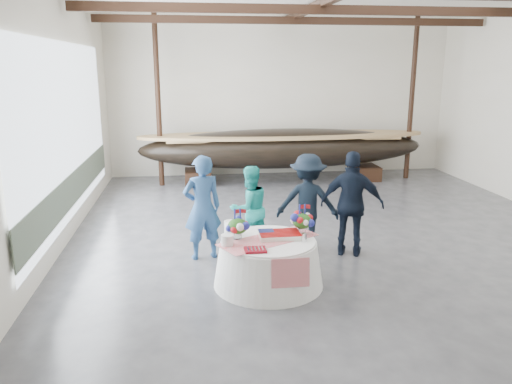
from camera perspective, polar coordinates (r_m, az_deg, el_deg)
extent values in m
cube|color=#3D3D42|center=(9.64, 9.15, -5.18)|extent=(10.00, 12.00, 0.01)
cube|color=silver|center=(14.96, 2.88, 10.69)|extent=(10.00, 0.02, 4.50)
cube|color=silver|center=(9.04, -22.49, 7.31)|extent=(0.02, 12.00, 4.50)
cube|color=black|center=(10.60, 7.68, 19.96)|extent=(9.80, 0.12, 0.18)
cube|color=black|center=(13.02, 4.67, 18.95)|extent=(9.80, 0.12, 0.18)
cylinder|color=black|center=(13.54, -11.12, 10.07)|extent=(0.14, 0.14, 4.50)
cylinder|color=black|center=(14.87, 17.36, 10.05)|extent=(0.14, 0.14, 4.50)
cube|color=silver|center=(10.02, -20.66, 6.61)|extent=(0.02, 7.00, 3.20)
cube|color=#596654|center=(10.21, -20.07, 0.49)|extent=(0.02, 7.00, 0.60)
cube|color=black|center=(13.81, -6.66, 1.71)|extent=(0.70, 0.89, 0.40)
cube|color=black|center=(14.67, 12.33, 2.21)|extent=(0.70, 0.89, 0.40)
ellipsoid|color=black|center=(13.91, 3.16, 5.00)|extent=(7.95, 1.59, 1.09)
cube|color=#9E7A4C|center=(13.86, 3.18, 6.22)|extent=(6.36, 1.04, 0.06)
cone|color=white|center=(7.46, 1.43, -8.13)|extent=(1.63, 1.63, 0.67)
cylinder|color=white|center=(7.33, 1.44, -5.63)|extent=(1.38, 1.38, 0.04)
cube|color=red|center=(7.33, 1.44, -5.46)|extent=(1.59, 1.19, 0.01)
cube|color=white|center=(7.42, 2.70, -4.96)|extent=(0.60, 0.40, 0.07)
cylinder|color=white|center=(7.09, -3.30, -5.51)|extent=(0.18, 0.18, 0.16)
cylinder|color=white|center=(7.53, -2.98, -4.10)|extent=(0.18, 0.18, 0.21)
cube|color=maroon|center=(6.90, -0.07, -6.63)|extent=(0.30, 0.24, 0.03)
cone|color=silver|center=(7.29, 5.54, -5.16)|extent=(0.09, 0.09, 0.12)
imported|color=navy|center=(8.33, -6.14, -1.78)|extent=(0.73, 0.57, 1.77)
imported|color=#22B4AA|center=(8.70, -0.74, -1.89)|extent=(0.90, 0.81, 1.51)
imported|color=black|center=(8.80, 5.92, -1.13)|extent=(1.23, 0.89, 1.70)
imported|color=black|center=(8.58, 10.92, -1.37)|extent=(1.15, 0.80, 1.81)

